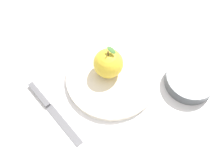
{
  "coord_description": "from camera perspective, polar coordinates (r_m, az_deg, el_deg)",
  "views": [
    {
      "loc": [
        -0.18,
        -0.25,
        0.58
      ],
      "look_at": [
        0.03,
        -0.02,
        0.02
      ],
      "focal_mm": 41.47,
      "sensor_mm": 36.0,
      "label": 1
    }
  ],
  "objects": [
    {
      "name": "ground_plane",
      "position": [
        0.66,
        -2.69,
        -1.37
      ],
      "size": [
        2.4,
        2.4,
        0.0
      ],
      "primitive_type": "plane",
      "color": "silver"
    },
    {
      "name": "dinner_plate",
      "position": [
        0.66,
        0.0,
        -0.44
      ],
      "size": [
        0.23,
        0.23,
        0.02
      ],
      "color": "silver",
      "rests_on": "ground_plane"
    },
    {
      "name": "knife",
      "position": [
        0.64,
        -13.67,
        -6.95
      ],
      "size": [
        0.02,
        0.2,
        0.01
      ],
      "color": "#59595E",
      "rests_on": "ground_plane"
    },
    {
      "name": "side_bowl",
      "position": [
        0.67,
        16.92,
        -0.95
      ],
      "size": [
        0.12,
        0.12,
        0.03
      ],
      "color": "#4C5156",
      "rests_on": "ground_plane"
    },
    {
      "name": "apple",
      "position": [
        0.63,
        -1.04,
        2.71
      ],
      "size": [
        0.07,
        0.07,
        0.09
      ],
      "color": "gold",
      "rests_on": "dinner_plate"
    }
  ]
}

